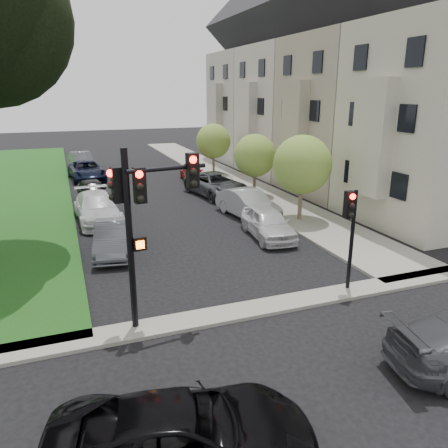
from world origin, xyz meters
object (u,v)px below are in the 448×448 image
object	(u,v)px
small_tree_b	(255,156)
small_tree_c	(213,141)
car_parked_8	(87,170)
car_parked_2	(216,185)
car_parked_5	(113,238)
car_parked_7	(93,190)
car_parked_9	(82,161)
car_cross_near	(183,437)
traffic_signal_main	(143,207)
small_tree_a	(302,165)
car_parked_1	(248,204)
car_parked_3	(192,172)
car_parked_0	(268,223)
car_parked_6	(97,208)
traffic_signal_secondary	(350,222)

from	to	relation	value
small_tree_b	small_tree_c	distance (m)	8.04
car_parked_8	car_parked_2	bearing A→B (deg)	-52.94
small_tree_b	car_parked_5	size ratio (longest dim) A/B	0.98
car_parked_7	car_parked_9	size ratio (longest dim) A/B	0.84
car_parked_2	car_cross_near	bearing A→B (deg)	-120.76
small_tree_c	traffic_signal_main	world-z (taller)	traffic_signal_main
small_tree_a	car_parked_5	bearing A→B (deg)	-171.84
car_parked_1	car_parked_3	xyz separation A→B (m)	(0.04, 10.83, -0.10)
small_tree_a	car_cross_near	distance (m)	16.68
small_tree_b	car_parked_0	bearing A→B (deg)	-109.73
small_tree_a	car_parked_6	size ratio (longest dim) A/B	0.88
traffic_signal_secondary	car_parked_7	size ratio (longest dim) A/B	0.93
traffic_signal_secondary	car_parked_8	bearing A→B (deg)	106.58
car_parked_3	traffic_signal_main	bearing A→B (deg)	-101.97
traffic_signal_main	car_parked_9	size ratio (longest dim) A/B	1.14
car_parked_2	car_parked_6	world-z (taller)	car_parked_2
car_parked_8	car_parked_9	world-z (taller)	car_parked_9
traffic_signal_main	car_parked_3	world-z (taller)	traffic_signal_main
car_parked_3	car_parked_2	bearing A→B (deg)	-81.82
car_parked_8	car_parked_0	bearing A→B (deg)	-72.42
car_parked_1	small_tree_a	bearing A→B (deg)	-44.55
car_cross_near	car_parked_0	xyz separation A→B (m)	(7.23, 11.34, 0.02)
car_parked_3	car_parked_7	distance (m)	8.65
car_parked_3	car_parked_6	world-z (taller)	car_parked_6
small_tree_a	car_parked_7	world-z (taller)	small_tree_a
small_tree_a	car_parked_9	distance (m)	22.67
car_parked_3	car_parked_8	bearing A→B (deg)	165.71
car_parked_7	car_parked_3	bearing A→B (deg)	21.51
car_parked_3	car_parked_6	xyz separation A→B (m)	(-7.80, -8.81, 0.09)
traffic_signal_main	car_cross_near	size ratio (longest dim) A/B	1.07
car_parked_1	car_parked_0	bearing A→B (deg)	-106.45
car_parked_6	car_parked_7	xyz separation A→B (m)	(0.14, 4.79, -0.09)
car_parked_5	car_parked_9	world-z (taller)	car_parked_9
small_tree_c	car_parked_7	distance (m)	11.47
traffic_signal_secondary	car_parked_0	size ratio (longest dim) A/B	0.86
car_parked_3	car_parked_5	size ratio (longest dim) A/B	0.93
car_parked_5	car_parked_6	world-z (taller)	car_parked_6
traffic_signal_secondary	car_parked_3	size ratio (longest dim) A/B	0.93
small_tree_c	car_parked_3	bearing A→B (deg)	-147.91
traffic_signal_secondary	car_parked_8	world-z (taller)	traffic_signal_secondary
car_parked_8	small_tree_a	bearing A→B (deg)	-62.29
traffic_signal_secondary	car_cross_near	bearing A→B (deg)	-144.16
car_parked_2	car_parked_6	size ratio (longest dim) A/B	1.05
car_parked_5	car_parked_7	bearing A→B (deg)	99.22
traffic_signal_main	car_parked_6	size ratio (longest dim) A/B	1.02
car_parked_8	small_tree_b	bearing A→B (deg)	-49.24
car_parked_0	car_parked_9	xyz separation A→B (m)	(-7.15, 22.09, 0.05)
small_tree_c	car_parked_8	distance (m)	10.13
car_parked_9	car_parked_1	bearing A→B (deg)	-75.34
traffic_signal_secondary	car_parked_5	size ratio (longest dim) A/B	0.87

